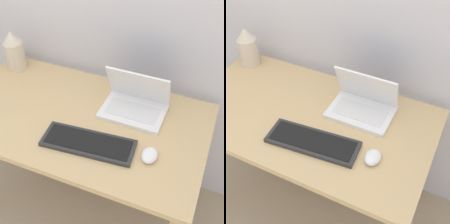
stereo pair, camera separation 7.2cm
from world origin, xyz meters
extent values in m
cube|color=tan|center=(0.00, 0.35, 0.74)|extent=(1.24, 0.69, 0.03)
cylinder|color=tan|center=(-0.57, 0.64, 0.36)|extent=(0.05, 0.05, 0.73)
cylinder|color=tan|center=(0.57, 0.64, 0.36)|extent=(0.05, 0.05, 0.73)
cube|color=white|center=(0.23, 0.47, 0.77)|extent=(0.31, 0.22, 0.02)
cube|color=silver|center=(0.23, 0.46, 0.78)|extent=(0.25, 0.12, 0.00)
cube|color=white|center=(0.23, 0.54, 0.87)|extent=(0.31, 0.09, 0.20)
cube|color=#0F1938|center=(0.23, 0.55, 0.88)|extent=(0.27, 0.07, 0.17)
cube|color=#2D2D2D|center=(0.12, 0.20, 0.77)|extent=(0.43, 0.18, 0.02)
cube|color=black|center=(0.12, 0.20, 0.78)|extent=(0.39, 0.15, 0.00)
ellipsoid|color=white|center=(0.39, 0.23, 0.77)|extent=(0.07, 0.09, 0.04)
cylinder|color=beige|center=(-0.52, 0.59, 0.84)|extent=(0.11, 0.11, 0.16)
cone|color=beige|center=(-0.52, 0.59, 0.95)|extent=(0.10, 0.10, 0.07)
camera|label=1|loc=(0.56, -0.61, 1.80)|focal=50.00mm
camera|label=2|loc=(0.63, -0.58, 1.80)|focal=50.00mm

